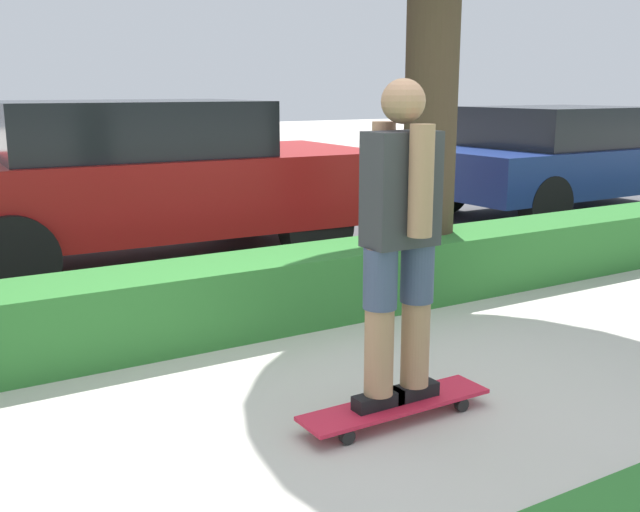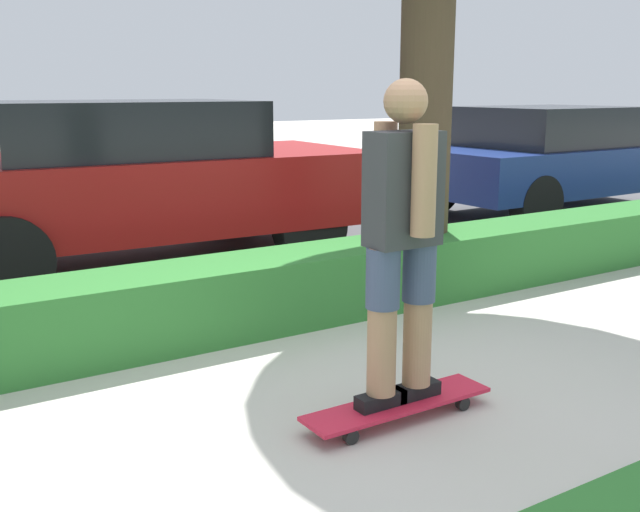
% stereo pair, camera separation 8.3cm
% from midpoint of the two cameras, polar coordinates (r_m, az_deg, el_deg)
% --- Properties ---
extents(ground_plane, '(60.00, 60.00, 0.00)m').
position_cam_midpoint_polar(ground_plane, '(3.85, 5.16, -12.02)').
color(ground_plane, '#BCB7AD').
extents(street_asphalt, '(18.27, 5.00, 0.01)m').
position_cam_midpoint_polar(street_asphalt, '(7.48, -14.25, -0.08)').
color(street_asphalt, '#474749').
rests_on(street_asphalt, ground_plane).
extents(hedge_row, '(18.27, 0.60, 0.48)m').
position_cam_midpoint_polar(hedge_row, '(5.06, -5.58, -3.01)').
color(hedge_row, '#2D702D').
rests_on(hedge_row, ground_plane).
extents(skateboard, '(1.02, 0.24, 0.09)m').
position_cam_midpoint_polar(skateboard, '(3.79, 6.45, -11.25)').
color(skateboard, red).
rests_on(skateboard, ground_plane).
extents(skater_person, '(0.48, 0.40, 1.56)m').
position_cam_midpoint_polar(skater_person, '(3.53, 6.79, 1.39)').
color(skater_person, black).
rests_on(skater_person, skateboard).
extents(parked_car_middle, '(4.36, 2.07, 1.50)m').
position_cam_midpoint_polar(parked_car_middle, '(7.09, -13.16, 5.79)').
color(parked_car_middle, maroon).
rests_on(parked_car_middle, ground_plane).
extents(parked_car_rear, '(3.95, 1.94, 1.38)m').
position_cam_midpoint_polar(parked_car_rear, '(10.20, 18.11, 7.13)').
color(parked_car_rear, navy).
rests_on(parked_car_rear, ground_plane).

